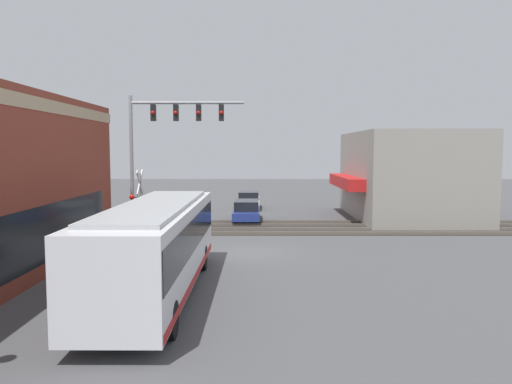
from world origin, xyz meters
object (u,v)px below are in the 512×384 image
at_px(city_bus, 157,244).
at_px(pedestrian_at_crossing, 172,221).
at_px(parked_car_blue, 247,211).
at_px(crossing_signal, 140,197).
at_px(parked_car_white, 249,201).

height_order(city_bus, pedestrian_at_crossing, city_bus).
relative_size(parked_car_blue, pedestrian_at_crossing, 2.63).
bearing_deg(crossing_signal, city_bus, -163.94).
xyz_separation_m(city_bus, parked_car_white, (24.82, -2.60, -1.06)).
height_order(crossing_signal, parked_car_white, crossing_signal).
relative_size(parked_car_white, pedestrian_at_crossing, 2.39).
xyz_separation_m(parked_car_white, pedestrian_at_crossing, (-13.92, 3.96, 0.27)).
distance_m(city_bus, crossing_signal, 11.23).
bearing_deg(parked_car_white, pedestrian_at_crossing, 164.11).
distance_m(parked_car_white, pedestrian_at_crossing, 14.48).
bearing_deg(pedestrian_at_crossing, parked_car_white, -15.89).
height_order(parked_car_blue, pedestrian_at_crossing, pedestrian_at_crossing).
distance_m(crossing_signal, parked_car_white, 15.24).
height_order(parked_car_blue, parked_car_white, parked_car_blue).
relative_size(city_bus, parked_car_blue, 2.39).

